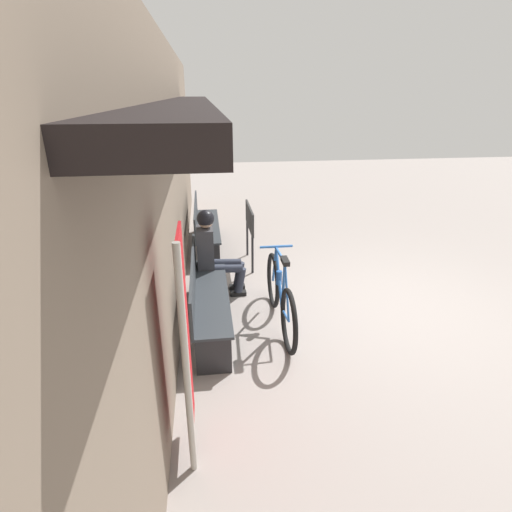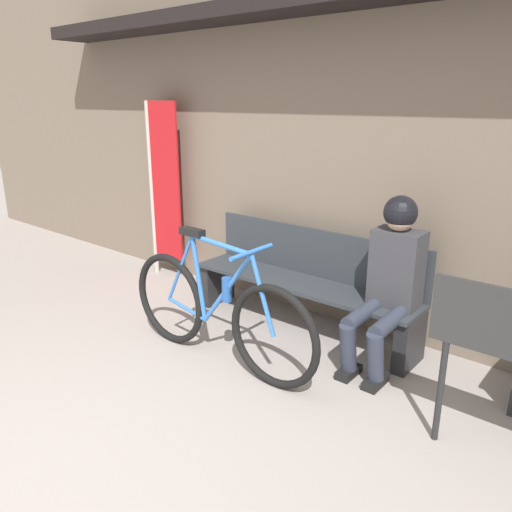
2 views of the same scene
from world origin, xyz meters
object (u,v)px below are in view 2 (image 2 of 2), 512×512
at_px(bicycle, 217,312).
at_px(banner_pole, 162,185).
at_px(park_bench_near, 305,283).
at_px(person_seated, 391,273).

relative_size(bicycle, banner_pole, 0.95).
distance_m(park_bench_near, bicycle, 0.89).
bearing_deg(park_bench_near, banner_pole, 176.15).
distance_m(park_bench_near, banner_pole, 1.98).
xyz_separation_m(park_bench_near, banner_pole, (-1.88, 0.13, 0.59)).
relative_size(bicycle, person_seated, 1.42).
height_order(person_seated, banner_pole, banner_pole).
bearing_deg(person_seated, park_bench_near, 171.34).
xyz_separation_m(park_bench_near, person_seated, (0.78, -0.12, 0.29)).
xyz_separation_m(bicycle, banner_pole, (-1.72, 1.00, 0.60)).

